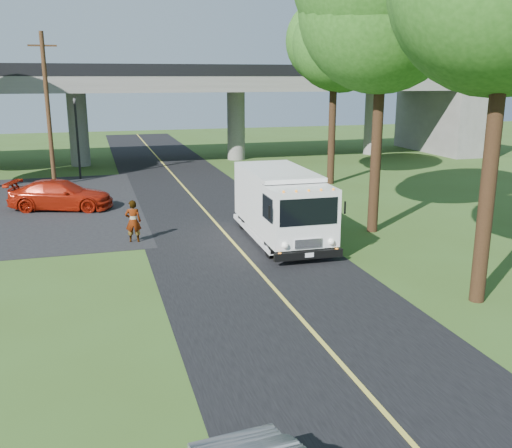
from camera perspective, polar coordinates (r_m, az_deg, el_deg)
name	(u,v)px	position (r m, az deg, el deg)	size (l,w,h in m)	color
ground	(317,338)	(14.93, 6.13, -11.23)	(120.00, 120.00, 0.00)	#36511D
road	(227,236)	(23.89, -2.93, -1.17)	(7.00, 90.00, 0.02)	black
lane_line	(227,235)	(23.88, -2.93, -1.13)	(0.12, 90.00, 0.01)	gold
overpass	(159,103)	(44.74, -9.66, 11.88)	(54.00, 10.00, 7.30)	slate
traffic_signal	(77,129)	(38.54, -17.49, 9.01)	(0.18, 0.22, 5.20)	black
utility_pole	(48,109)	(36.52, -20.09, 10.73)	(1.60, 0.26, 9.00)	#472D19
tree_right_far	(339,44)	(35.36, 8.32, 17.36)	(5.77, 5.67, 10.99)	#382314
step_van	(281,203)	(22.87, 2.54, 2.07)	(2.63, 6.80, 2.83)	white
red_sedan	(61,195)	(30.12, -18.92, 2.77)	(2.06, 5.06, 1.47)	#9D1A09
pedestrian	(133,221)	(23.27, -12.18, 0.27)	(0.63, 0.41, 1.73)	gray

